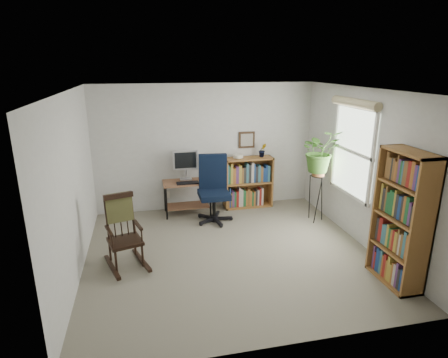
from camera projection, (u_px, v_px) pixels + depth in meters
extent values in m
cube|color=gray|center=(230.00, 253.00, 5.64)|extent=(4.20, 4.00, 0.00)
cube|color=silver|center=(231.00, 90.00, 4.93)|extent=(4.20, 4.00, 0.00)
cube|color=silver|center=(206.00, 147.00, 7.15)|extent=(4.20, 0.00, 2.40)
cube|color=silver|center=(280.00, 239.00, 3.42)|extent=(4.20, 0.00, 2.40)
cube|color=silver|center=(73.00, 187.00, 4.85)|extent=(0.00, 4.00, 2.40)
cube|color=silver|center=(364.00, 168.00, 5.72)|extent=(0.00, 4.00, 2.40)
cube|color=black|center=(188.00, 183.00, 6.83)|extent=(0.40, 0.15, 0.02)
imported|color=#3C6C25|center=(322.00, 130.00, 6.33)|extent=(1.69, 1.88, 1.46)
imported|color=#3C6C25|center=(262.00, 154.00, 7.26)|extent=(0.13, 0.24, 0.11)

